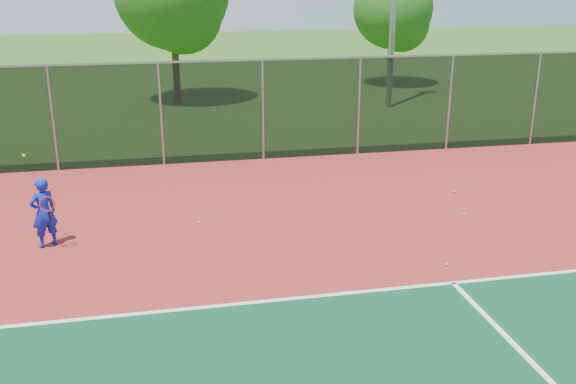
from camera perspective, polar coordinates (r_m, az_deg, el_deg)
The scene contains 8 objects.
court_apron at distance 10.67m, azimuth 6.90°, elevation -11.45°, with size 30.00×20.00×0.02m, color maroon.
fence_back at distance 19.34m, azimuth -2.25°, elevation 7.38°, with size 30.00×0.06×3.03m.
tennis_player at distance 14.00m, azimuth -20.90°, elevation -1.71°, with size 0.64×0.71×1.97m.
practice_ball_0 at distance 15.52m, azimuth 15.38°, elevation -1.95°, with size 0.07×0.07×0.07m, color #A4C617.
practice_ball_1 at distance 17.12m, azimuth 14.55°, elevation 0.06°, with size 0.07×0.07×0.07m, color #A4C617.
practice_ball_2 at distance 12.84m, azimuth 13.96°, elevation -6.25°, with size 0.07×0.07×0.07m, color #A4C617.
practice_ball_3 at distance 14.64m, azimuth -7.91°, elevation -2.70°, with size 0.07×0.07×0.07m, color #A4C617.
tree_back_mid at distance 33.34m, azimuth 9.51°, elevation 15.45°, with size 3.92×3.92×5.76m.
Camera 1 is at (-3.07, -6.72, 5.34)m, focal length 40.00 mm.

